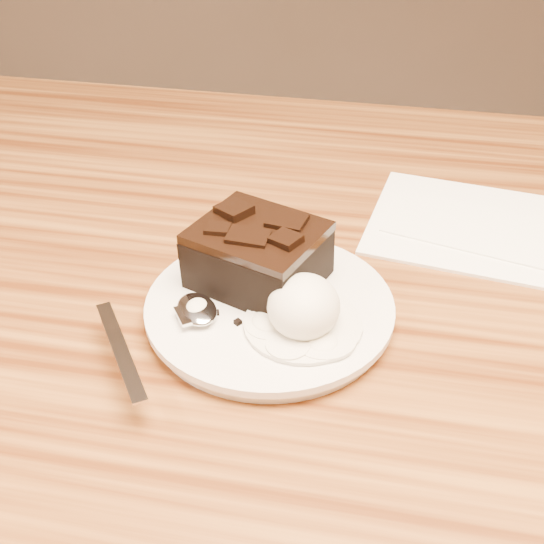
% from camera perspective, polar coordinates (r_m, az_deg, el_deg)
% --- Properties ---
extents(dining_table, '(1.20, 0.80, 0.75)m').
position_cam_1_polar(dining_table, '(0.90, 1.34, -19.36)').
color(dining_table, '#4A220C').
rests_on(dining_table, floor).
extents(plate, '(0.20, 0.20, 0.02)m').
position_cam_1_polar(plate, '(0.57, -0.20, -3.18)').
color(plate, white).
rests_on(plate, dining_table).
extents(brownie, '(0.12, 0.11, 0.05)m').
position_cam_1_polar(brownie, '(0.57, -1.17, 1.17)').
color(brownie, black).
rests_on(brownie, plate).
extents(ice_cream_scoop, '(0.06, 0.06, 0.05)m').
position_cam_1_polar(ice_cream_scoop, '(0.53, 2.64, -2.86)').
color(ice_cream_scoop, white).
rests_on(ice_cream_scoop, plate).
extents(melt_puddle, '(0.09, 0.09, 0.00)m').
position_cam_1_polar(melt_puddle, '(0.54, 2.59, -4.37)').
color(melt_puddle, silver).
rests_on(melt_puddle, plate).
extents(spoon, '(0.12, 0.16, 0.01)m').
position_cam_1_polar(spoon, '(0.55, -6.24, -3.23)').
color(spoon, silver).
rests_on(spoon, plate).
extents(napkin, '(0.19, 0.19, 0.01)m').
position_cam_1_polar(napkin, '(0.71, 15.20, 4.00)').
color(napkin, white).
rests_on(napkin, dining_table).
extents(crumb_a, '(0.01, 0.01, 0.00)m').
position_cam_1_polar(crumb_a, '(0.52, 1.81, -5.72)').
color(crumb_a, black).
rests_on(crumb_a, plate).
extents(crumb_b, '(0.01, 0.01, 0.00)m').
position_cam_1_polar(crumb_b, '(0.55, 3.89, -2.91)').
color(crumb_b, black).
rests_on(crumb_b, plate).
extents(crumb_c, '(0.01, 0.01, 0.00)m').
position_cam_1_polar(crumb_c, '(0.55, -4.72, -3.39)').
color(crumb_c, black).
rests_on(crumb_c, plate).
extents(crumb_d, '(0.01, 0.01, 0.00)m').
position_cam_1_polar(crumb_d, '(0.54, -2.86, -4.18)').
color(crumb_d, black).
rests_on(crumb_d, plate).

